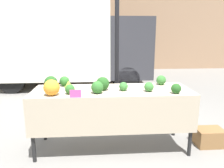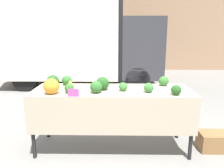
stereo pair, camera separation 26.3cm
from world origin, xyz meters
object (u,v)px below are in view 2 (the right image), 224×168
orange_cauliflower (51,86)px  price_sign (73,93)px  produce_crate (213,141)px  parked_truck (78,39)px

orange_cauliflower → price_sign: orange_cauliflower is taller
orange_cauliflower → produce_crate: bearing=4.8°
price_sign → produce_crate: price_sign is taller
orange_cauliflower → parked_truck: bearing=94.9°
orange_cauliflower → produce_crate: size_ratio=0.50×
price_sign → produce_crate: bearing=9.0°
produce_crate → orange_cauliflower: bearing=-175.2°
parked_truck → produce_crate: size_ratio=11.99×
parked_truck → orange_cauliflower: (0.36, -4.25, -0.49)m
parked_truck → produce_crate: parked_truck is taller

